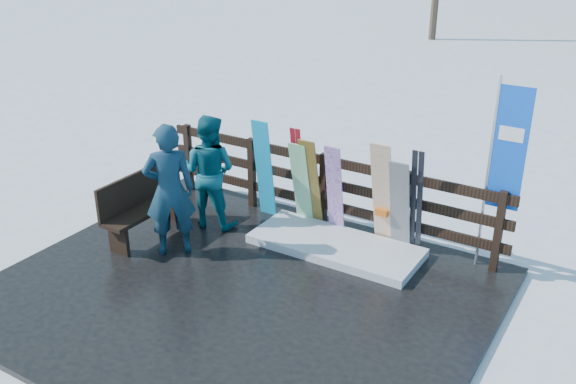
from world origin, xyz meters
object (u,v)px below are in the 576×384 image
Objects in this scene: rental_flag at (504,156)px; person_front at (170,190)px; snowboard_3 at (335,191)px; snowboard_5 at (382,196)px; snowboard_4 at (400,207)px; person_back at (209,171)px; snowboard_0 at (264,169)px; snowboard_1 at (301,185)px; bench at (143,204)px; snowboard_2 at (311,184)px.

person_front is at bearing -154.09° from rental_flag.
snowboard_3 is 0.87× the size of snowboard_5.
snowboard_3 is at bearing 180.00° from snowboard_4.
person_back is (-1.76, -0.65, 0.16)m from snowboard_3.
snowboard_0 is at bearing -180.00° from snowboard_5.
snowboard_1 is 0.97× the size of snowboard_4.
snowboard_0 is 2.22m from snowboard_4.
person_back is at bearing -166.91° from rental_flag.
snowboard_2 is at bearing 36.76° from bench.
snowboard_5 is (3.10, 1.47, 0.29)m from bench.
snowboard_2 is at bearing 0.00° from snowboard_0.
bench is 0.58× the size of rental_flag.
snowboard_2 is 0.90× the size of snowboard_5.
snowboard_0 reaches higher than snowboard_3.
snowboard_1 is 0.17m from snowboard_2.
rental_flag is (1.48, 0.27, 0.80)m from snowboard_5.
snowboard_5 is 0.96× the size of person_back.
bench is 0.90× the size of snowboard_5.
snowboard_1 is 1.56m from snowboard_4.
snowboard_0 is at bearing -140.99° from person_back.
snowboard_5 is 1.70m from rental_flag.
snowboard_5 is (-0.26, 0.00, 0.11)m from snowboard_4.
person_front is (-1.67, -1.62, 0.23)m from snowboard_3.
person_front is at bearing -105.74° from snowboard_0.
snowboard_0 reaches higher than snowboard_1.
bench is 0.94× the size of snowboard_0.
snowboard_2 is at bearing -180.00° from snowboard_5.
snowboard_5 is 2.91m from person_front.
snowboard_3 reaches higher than snowboard_4.
snowboard_3 is (0.39, 0.00, -0.02)m from snowboard_2.
rental_flag reaches higher than snowboard_2.
person_back is (-1.37, -0.65, 0.14)m from snowboard_2.
person_front reaches higher than snowboard_2.
bench is 2.33m from snowboard_1.
snowboard_3 is at bearing -173.07° from rental_flag.
person_front reaches higher than person_back.
snowboard_0 is at bearing 52.23° from bench.
person_front is (-0.46, -1.62, 0.15)m from snowboard_0.
snowboard_0 reaches higher than snowboard_2.
person_front reaches higher than snowboard_1.
snowboard_3 is 1.00× the size of snowboard_4.
rental_flag reaches higher than snowboard_5.
person_back is (-1.20, -0.65, 0.18)m from snowboard_1.
snowboard_5 is (0.74, 0.00, 0.10)m from snowboard_3.
snowboard_4 is (3.36, 1.47, 0.19)m from bench.
snowboard_4 is (1.56, 0.00, 0.02)m from snowboard_1.
snowboard_3 is (2.35, 1.47, 0.19)m from bench.
snowboard_0 is 1.08× the size of snowboard_2.
snowboard_5 is 0.64× the size of rental_flag.
snowboard_2 is 1.39m from snowboard_4.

